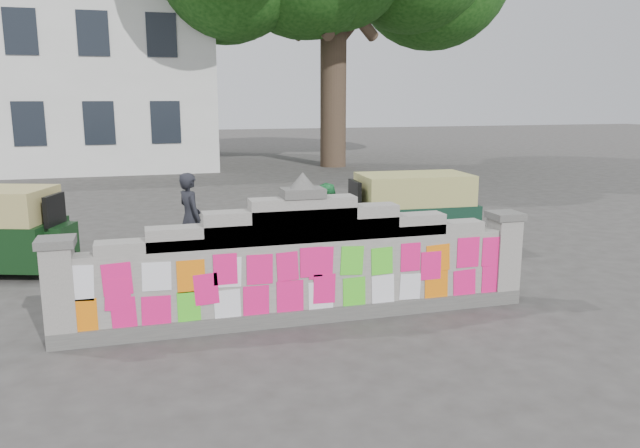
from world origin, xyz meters
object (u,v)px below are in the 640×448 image
object	(u,v)px
cyclist_bike	(192,251)
cyclist_rider	(191,233)
rickshaw_right	(410,210)
pedestrian	(327,225)

from	to	relation	value
cyclist_bike	cyclist_rider	distance (m)	0.31
cyclist_rider	rickshaw_right	bearing A→B (deg)	-99.94
cyclist_rider	pedestrian	bearing A→B (deg)	-108.42
cyclist_rider	rickshaw_right	xyz separation A→B (m)	(4.29, 0.80, 0.02)
cyclist_bike	rickshaw_right	bearing A→B (deg)	-99.94
cyclist_bike	rickshaw_right	world-z (taller)	rickshaw_right
pedestrian	rickshaw_right	bearing A→B (deg)	86.47
cyclist_bike	pedestrian	world-z (taller)	pedestrian
cyclist_bike	rickshaw_right	xyz separation A→B (m)	(4.29, 0.80, 0.33)
cyclist_bike	rickshaw_right	size ratio (longest dim) A/B	0.62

